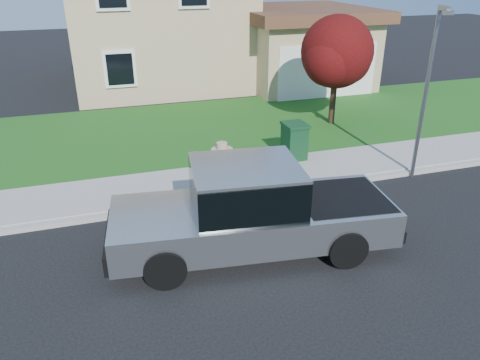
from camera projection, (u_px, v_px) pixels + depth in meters
name	position (u px, v px, depth m)	size (l,w,h in m)	color
ground	(285.00, 260.00, 9.66)	(80.00, 80.00, 0.00)	black
curb	(278.00, 191.00, 12.42)	(40.00, 0.20, 0.12)	gray
sidewalk	(264.00, 175.00, 13.36)	(40.00, 2.00, 0.15)	gray
lawn	(222.00, 127.00, 17.25)	(40.00, 7.00, 0.10)	#144614
house	(184.00, 16.00, 22.82)	(14.00, 11.30, 6.85)	tan
pickup_truck	(252.00, 212.00, 9.66)	(6.15, 2.70, 1.96)	black
woman	(223.00, 186.00, 10.71)	(0.67, 0.48, 1.99)	#E3887C
ornamental_tree	(338.00, 55.00, 16.54)	(2.83, 2.55, 3.89)	black
trash_bin	(294.00, 141.00, 14.09)	(0.69, 0.79, 1.09)	#0E351A
street_lamp	(428.00, 86.00, 12.25)	(0.31, 0.61, 4.63)	slate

